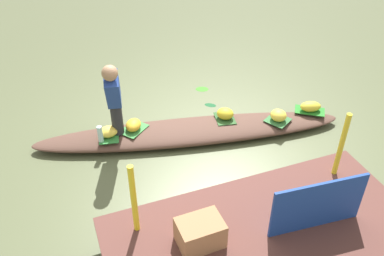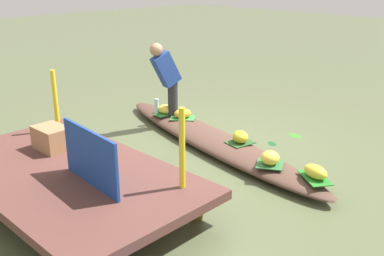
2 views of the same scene
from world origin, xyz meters
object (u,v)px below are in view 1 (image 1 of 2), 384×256
Objects in this scene: banana_bunch_3 at (225,114)px; produce_crate at (200,233)px; water_bottle at (100,134)px; vendor_person at (113,95)px; banana_bunch_1 at (311,107)px; market_banner at (318,205)px; banana_bunch_4 at (108,132)px; banana_bunch_0 at (278,115)px; banana_bunch_2 at (133,125)px; vendor_boat at (191,131)px.

produce_crate is at bearing 59.77° from banana_bunch_3.
produce_crate is at bearing 104.87° from water_bottle.
banana_bunch_3 is 1.69m from vendor_person.
vendor_person is 0.61m from water_bottle.
market_banner reaches higher than banana_bunch_1.
banana_bunch_4 is 0.63m from vendor_person.
market_banner reaches higher than banana_bunch_0.
vendor_person is (1.58, -0.10, 0.60)m from banana_bunch_3.
banana_bunch_1 is 2.68m from banana_bunch_2.
banana_bunch_2 is at bearing -3.33° from vendor_boat.
banana_bunch_4 is at bearing -8.39° from banana_bunch_1.
vendor_person is at bearing 25.18° from banana_bunch_2.
water_bottle is (1.28, -0.09, 0.22)m from vendor_boat.
water_bottle is 3.01m from market_banner.
market_banner is at bearing 68.66° from banana_bunch_0.
banana_bunch_0 is 2.57m from water_bottle.
banana_bunch_3 is at bearing -120.23° from produce_crate.
vendor_boat is 4.50× the size of market_banner.
produce_crate is (-0.34, 2.22, -0.36)m from vendor_person.
vendor_person reaches higher than water_bottle.
vendor_person is at bearing -178.04° from water_bottle.
banana_bunch_4 is (0.37, 0.04, 0.00)m from banana_bunch_2.
vendor_person is at bearing -81.28° from produce_crate.
banana_bunch_3 is 2.47m from produce_crate.
banana_bunch_2 is (2.05, -0.53, -0.01)m from banana_bunch_0.
produce_crate is at bearing 98.72° from vendor_person.
water_bottle reaches higher than banana_bunch_0.
market_banner is at bearing 112.77° from vendor_boat.
vendor_person reaches higher than banana_bunch_4.
banana_bunch_1 is (-0.59, -0.05, -0.01)m from banana_bunch_0.
vendor_person is (0.24, 0.11, 0.61)m from banana_bunch_2.
banana_bunch_3 is at bearing 176.56° from vendor_person.
banana_bunch_4 is 0.26× the size of market_banner.
banana_bunch_4 is at bearing 5.51° from banana_bunch_2.
water_bottle is at bearing 1.96° from vendor_person.
banana_bunch_4 is 0.22× the size of vendor_person.
banana_bunch_4 is (1.70, -0.17, -0.01)m from banana_bunch_3.
banana_bunch_0 is 2.12m from banana_bunch_2.
vendor_person reaches higher than banana_bunch_0.
vendor_person reaches higher than vendor_boat.
market_banner is at bearing 169.68° from produce_crate.
banana_bunch_1 is at bearing 171.61° from banana_bunch_4.
banana_bunch_4 is at bearing 2.90° from vendor_boat.
water_bottle reaches higher than banana_bunch_2.
market_banner is at bearing 88.16° from banana_bunch_3.
banana_bunch_2 is 0.66m from vendor_person.
banana_bunch_3 is (0.71, -0.32, -0.00)m from banana_bunch_0.
banana_bunch_1 is 0.32× the size of market_banner.
market_banner is at bearing 121.73° from vendor_person.
banana_bunch_2 is at bearing -174.49° from banana_bunch_4.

